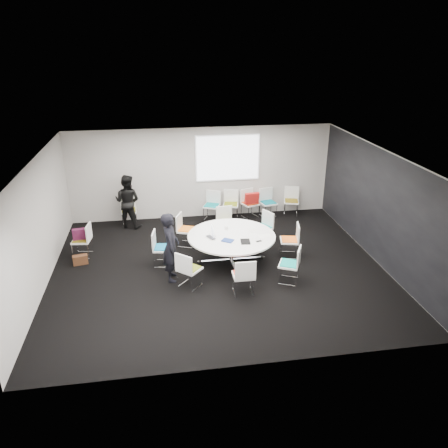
{
  "coord_description": "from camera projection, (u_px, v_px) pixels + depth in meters",
  "views": [
    {
      "loc": [
        -1.34,
        -9.34,
        5.21
      ],
      "look_at": [
        0.2,
        0.4,
        1.0
      ],
      "focal_mm": 35.0,
      "sensor_mm": 36.0,
      "label": 1
    }
  ],
  "objects": [
    {
      "name": "tablet_folio",
      "position": [
        228.0,
        240.0,
        10.46
      ],
      "size": [
        0.33,
        0.31,
        0.03
      ],
      "primitive_type": "cube",
      "rotation": [
        0.0,
        0.0,
        -0.61
      ],
      "color": "navy",
      "rests_on": "conference_table"
    },
    {
      "name": "chair_ring_g",
      "position": [
        243.0,
        282.0,
        9.57
      ],
      "size": [
        0.47,
        0.45,
        0.88
      ],
      "rotation": [
        0.0,
        0.0,
        6.27
      ],
      "color": "silver",
      "rests_on": "ground"
    },
    {
      "name": "papers_right",
      "position": [
        254.0,
        230.0,
        11.04
      ],
      "size": [
        0.35,
        0.37,
        0.0
      ],
      "primitive_type": "cube",
      "rotation": [
        0.0,
        0.0,
        0.92
      ],
      "color": "silver",
      "rests_on": "conference_table"
    },
    {
      "name": "chair_ring_f",
      "position": [
        189.0,
        276.0,
        9.84
      ],
      "size": [
        0.64,
        0.64,
        0.88
      ],
      "rotation": [
        0.0,
        0.0,
        5.55
      ],
      "color": "silver",
      "rests_on": "ground"
    },
    {
      "name": "chair_ring_c",
      "position": [
        226.0,
        229.0,
        12.27
      ],
      "size": [
        0.51,
        0.5,
        0.88
      ],
      "rotation": [
        0.0,
        0.0,
        3.27
      ],
      "color": "silver",
      "rests_on": "ground"
    },
    {
      "name": "chair_ring_d",
      "position": [
        186.0,
        236.0,
        11.84
      ],
      "size": [
        0.59,
        0.59,
        0.88
      ],
      "rotation": [
        0.0,
        0.0,
        4.33
      ],
      "color": "silver",
      "rests_on": "ground"
    },
    {
      "name": "chair_back_a",
      "position": [
        212.0,
        211.0,
        13.53
      ],
      "size": [
        0.6,
        0.6,
        0.88
      ],
      "rotation": [
        0.0,
        0.0,
        2.72
      ],
      "color": "silver",
      "rests_on": "ground"
    },
    {
      "name": "laptop",
      "position": [
        212.0,
        237.0,
        10.64
      ],
      "size": [
        0.3,
        0.34,
        0.02
      ],
      "primitive_type": "imported",
      "rotation": [
        0.0,
        0.0,
        2.05
      ],
      "color": "#333338",
      "rests_on": "conference_table"
    },
    {
      "name": "laptop_lid",
      "position": [
        212.0,
        231.0,
        10.66
      ],
      "size": [
        0.02,
        0.3,
        0.22
      ],
      "primitive_type": "cube",
      "rotation": [
        0.0,
        0.0,
        1.56
      ],
      "color": "silver",
      "rests_on": "conference_table"
    },
    {
      "name": "notebook_black",
      "position": [
        245.0,
        242.0,
        10.41
      ],
      "size": [
        0.25,
        0.32,
        0.02
      ],
      "primitive_type": "cube",
      "rotation": [
        0.0,
        0.0,
        -0.1
      ],
      "color": "black",
      "rests_on": "conference_table"
    },
    {
      "name": "chair_ring_b",
      "position": [
        262.0,
        233.0,
        11.97
      ],
      "size": [
        0.61,
        0.62,
        0.88
      ],
      "rotation": [
        0.0,
        0.0,
        2.06
      ],
      "color": "silver",
      "rests_on": "ground"
    },
    {
      "name": "chair_back_b",
      "position": [
        231.0,
        210.0,
        13.62
      ],
      "size": [
        0.55,
        0.54,
        0.88
      ],
      "rotation": [
        0.0,
        0.0,
        2.93
      ],
      "color": "silver",
      "rests_on": "ground"
    },
    {
      "name": "chair_spare_left",
      "position": [
        83.0,
        246.0,
        11.24
      ],
      "size": [
        0.5,
        0.51,
        0.88
      ],
      "rotation": [
        0.0,
        0.0,
        1.44
      ],
      "color": "silver",
      "rests_on": "ground"
    },
    {
      "name": "brown_bag",
      "position": [
        80.0,
        260.0,
        10.88
      ],
      "size": [
        0.38,
        0.23,
        0.24
      ],
      "primitive_type": "cube",
      "rotation": [
        0.0,
        0.0,
        0.2
      ],
      "color": "#482917",
      "rests_on": "ground"
    },
    {
      "name": "phone",
      "position": [
        259.0,
        241.0,
        10.44
      ],
      "size": [
        0.15,
        0.1,
        0.01
      ],
      "primitive_type": "cube",
      "rotation": [
        0.0,
        0.0,
        0.24
      ],
      "color": "black",
      "rests_on": "conference_table"
    },
    {
      "name": "conference_table",
      "position": [
        231.0,
        242.0,
        10.85
      ],
      "size": [
        2.17,
        2.17,
        0.73
      ],
      "color": "silver",
      "rests_on": "ground"
    },
    {
      "name": "projection_screen",
      "position": [
        228.0,
        158.0,
        13.26
      ],
      "size": [
        1.9,
        0.03,
        1.35
      ],
      "primitive_type": "cube",
      "color": "white",
      "rests_on": "room_shell"
    },
    {
      "name": "papers_front",
      "position": [
        265.0,
        236.0,
        10.73
      ],
      "size": [
        0.32,
        0.24,
        0.0
      ],
      "primitive_type": "cube",
      "rotation": [
        0.0,
        0.0,
        0.12
      ],
      "color": "white",
      "rests_on": "conference_table"
    },
    {
      "name": "room_shell",
      "position": [
        222.0,
        215.0,
        10.19
      ],
      "size": [
        8.08,
        7.08,
        2.88
      ],
      "color": "black",
      "rests_on": "ground"
    },
    {
      "name": "chair_ring_e",
      "position": [
        163.0,
        254.0,
        10.82
      ],
      "size": [
        0.51,
        0.52,
        0.88
      ],
      "rotation": [
        0.0,
        0.0,
        4.56
      ],
      "color": "silver",
      "rests_on": "ground"
    },
    {
      "name": "cup",
      "position": [
        226.0,
        228.0,
        11.09
      ],
      "size": [
        0.08,
        0.08,
        0.09
      ],
      "primitive_type": "cylinder",
      "color": "white",
      "rests_on": "conference_table"
    },
    {
      "name": "person_main",
      "position": [
        171.0,
        247.0,
        9.94
      ],
      "size": [
        0.42,
        0.62,
        1.65
      ],
      "primitive_type": "imported",
      "rotation": [
        0.0,
        0.0,
        1.53
      ],
      "color": "black",
      "rests_on": "ground"
    },
    {
      "name": "red_jacket",
      "position": [
        252.0,
        198.0,
        13.33
      ],
      "size": [
        0.46,
        0.21,
        0.36
      ],
      "primitive_type": "cube",
      "rotation": [
        0.17,
        0.0,
        0.12
      ],
      "color": "#A91814",
      "rests_on": "chair_back_c"
    },
    {
      "name": "chair_back_c",
      "position": [
        250.0,
        209.0,
        13.7
      ],
      "size": [
        0.59,
        0.59,
        0.88
      ],
      "rotation": [
        0.0,
        0.0,
        3.52
      ],
      "color": "silver",
      "rests_on": "ground"
    },
    {
      "name": "chair_person_back",
      "position": [
        129.0,
        216.0,
        13.15
      ],
      "size": [
        0.49,
        0.48,
        0.88
      ],
      "rotation": [
        0.0,
        0.0,
        3.21
      ],
      "color": "silver",
      "rests_on": "ground"
    },
    {
      "name": "person_back",
      "position": [
        128.0,
        201.0,
        12.8
      ],
      "size": [
        0.95,
        0.86,
        1.6
      ],
      "primitive_type": "imported",
      "rotation": [
        0.0,
        0.0,
        2.75
      ],
      "color": "black",
      "rests_on": "ground"
    },
    {
      "name": "chair_back_d",
      "position": [
        268.0,
        208.0,
        13.76
      ],
      "size": [
        0.54,
        0.53,
        0.88
      ],
      "rotation": [
        0.0,
        0.0,
        3.35
      ],
      "color": "silver",
      "rests_on": "ground"
    },
    {
      "name": "chair_ring_h",
      "position": [
        289.0,
        271.0,
        10.04
      ],
      "size": [
        0.6,
        0.61,
        0.88
      ],
      "rotation": [
        0.0,
        0.0,
        7.4
      ],
      "color": "silver",
      "rests_on": "ground"
    },
    {
      "name": "maroon_bag",
      "position": [
        81.0,
        234.0,
        11.1
      ],
      "size": [
        0.42,
        0.2,
        0.28
      ],
      "primitive_type": "cube",
      "rotation": [
        0.0,
        0.0,
        0.16
      ],
      "color": "#4C1431",
      "rests_on": "chair_spare_left"
    },
    {
      "name": "chair_ring_a",
      "position": [
        289.0,
        246.0,
        11.23
      ],
      "size": [
        0.53,
        0.54,
        0.88
      ],
      "rotation": [
        0.0,
        0.0,
        1.37
      ],
      "color": "silver",
      "rests_on": "ground"
    },
    {
      "name": "chair_back_e",
      "position": [
        291.0,
        206.0,
        13.9
      ],
      "size": [
        0.56,
        0.55,
        0.88
      ],
      "rotation": [
        0.0,
        0.0,
        2.87
      ],
      "color": "silver",
      "rests_on": "ground"
    }
  ]
}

